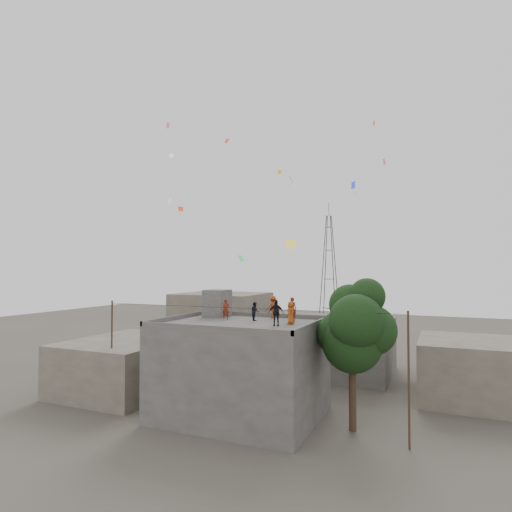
{
  "coord_description": "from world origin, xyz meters",
  "views": [
    {
      "loc": [
        12.26,
        -25.45,
        9.64
      ],
      "look_at": [
        0.58,
        1.19,
        10.54
      ],
      "focal_mm": 30.0,
      "sensor_mm": 36.0,
      "label": 1
    }
  ],
  "objects_px": {
    "transmission_tower": "(329,273)",
    "person_red_adult": "(292,309)",
    "tree": "(355,328)",
    "person_dark_adult": "(276,313)",
    "stair_head_box": "(217,303)"
  },
  "relations": [
    {
      "from": "transmission_tower",
      "to": "person_red_adult",
      "type": "bearing_deg",
      "value": -79.81
    },
    {
      "from": "tree",
      "to": "person_dark_adult",
      "type": "xyz_separation_m",
      "value": [
        -4.72,
        -1.02,
        0.81
      ]
    },
    {
      "from": "transmission_tower",
      "to": "person_red_adult",
      "type": "height_order",
      "value": "transmission_tower"
    },
    {
      "from": "transmission_tower",
      "to": "person_dark_adult",
      "type": "distance_m",
      "value": 41.02
    },
    {
      "from": "person_red_adult",
      "to": "person_dark_adult",
      "type": "bearing_deg",
      "value": 91.88
    },
    {
      "from": "tree",
      "to": "person_dark_adult",
      "type": "height_order",
      "value": "tree"
    },
    {
      "from": "transmission_tower",
      "to": "person_dark_adult",
      "type": "height_order",
      "value": "transmission_tower"
    },
    {
      "from": "tree",
      "to": "person_red_adult",
      "type": "distance_m",
      "value": 5.04
    },
    {
      "from": "tree",
      "to": "transmission_tower",
      "type": "bearing_deg",
      "value": 106.09
    },
    {
      "from": "stair_head_box",
      "to": "tree",
      "type": "bearing_deg",
      "value": -10.74
    },
    {
      "from": "stair_head_box",
      "to": "person_dark_adult",
      "type": "distance_m",
      "value": 6.58
    },
    {
      "from": "person_dark_adult",
      "to": "tree",
      "type": "bearing_deg",
      "value": -9.49
    },
    {
      "from": "person_dark_adult",
      "to": "person_red_adult",
      "type": "bearing_deg",
      "value": 66.34
    },
    {
      "from": "person_red_adult",
      "to": "tree",
      "type": "bearing_deg",
      "value": 162.06
    },
    {
      "from": "person_red_adult",
      "to": "stair_head_box",
      "type": "bearing_deg",
      "value": 2.4
    }
  ]
}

